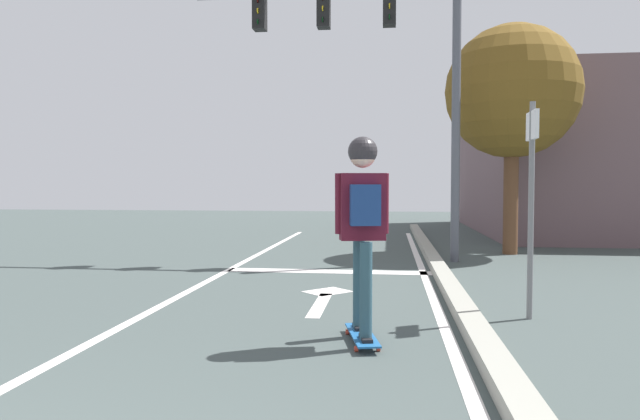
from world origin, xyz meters
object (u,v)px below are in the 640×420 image
(skateboard, at_px, (362,335))
(roadside_tree, at_px, (512,93))
(skater, at_px, (363,207))
(traffic_signal_mast, at_px, (378,48))
(street_sign_post, at_px, (531,178))

(skateboard, xyz_separation_m, roadside_tree, (2.73, 7.03, 3.26))
(skateboard, relative_size, skater, 0.48)
(skater, distance_m, traffic_signal_mast, 6.34)
(skater, relative_size, roadside_tree, 0.38)
(traffic_signal_mast, bearing_deg, skater, -90.10)
(traffic_signal_mast, bearing_deg, skateboard, -90.13)
(skater, xyz_separation_m, traffic_signal_mast, (0.01, 5.71, 2.76))
(street_sign_post, bearing_deg, skateboard, -146.87)
(skater, xyz_separation_m, roadside_tree, (2.73, 7.05, 2.10))
(skater, bearing_deg, roadside_tree, 68.82)
(traffic_signal_mast, xyz_separation_m, roadside_tree, (2.72, 1.34, -0.66))
(skateboard, bearing_deg, street_sign_post, 33.13)
(traffic_signal_mast, bearing_deg, roadside_tree, 26.23)
(skater, height_order, traffic_signal_mast, traffic_signal_mast)
(street_sign_post, bearing_deg, roadside_tree, 80.37)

